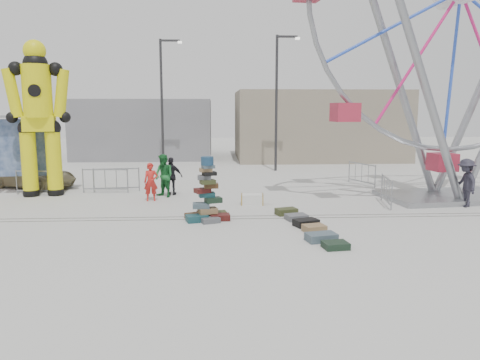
{
  "coord_description": "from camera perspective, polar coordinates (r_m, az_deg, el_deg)",
  "views": [
    {
      "loc": [
        -0.69,
        -15.06,
        3.78
      ],
      "look_at": [
        0.2,
        1.36,
        1.24
      ],
      "focal_mm": 35.0,
      "sensor_mm": 36.0,
      "label": 1
    }
  ],
  "objects": [
    {
      "name": "row_case_2",
      "position": [
        15.29,
        8.05,
        -5.17
      ],
      "size": [
        0.9,
        0.74,
        0.23
      ],
      "primitive_type": "cube",
      "rotation": [
        0.0,
        0.0,
        0.38
      ],
      "color": "black",
      "rests_on": "ground"
    },
    {
      "name": "suitcase_tower",
      "position": [
        15.92,
        -4.02,
        -2.73
      ],
      "size": [
        1.58,
        1.39,
        2.17
      ],
      "rotation": [
        0.0,
        0.0,
        0.21
      ],
      "color": "#19464D",
      "rests_on": "ground"
    },
    {
      "name": "pedestrian_grey",
      "position": [
        19.98,
        25.82,
        -0.3
      ],
      "size": [
        0.73,
        1.22,
        1.86
      ],
      "primitive_type": "imported",
      "rotation": [
        0.0,
        0.0,
        -1.54
      ],
      "color": "#25232F",
      "rests_on": "ground"
    },
    {
      "name": "row_case_3",
      "position": [
        14.64,
        9.04,
        -5.84
      ],
      "size": [
        0.77,
        0.66,
        0.22
      ],
      "primitive_type": "cube",
      "rotation": [
        0.0,
        0.0,
        0.26
      ],
      "color": "olive",
      "rests_on": "ground"
    },
    {
      "name": "barricade_wheel_back",
      "position": [
        23.86,
        14.61,
        0.72
      ],
      "size": [
        0.81,
        1.9,
        1.1
      ],
      "primitive_type": null,
      "rotation": [
        0.0,
        0.0,
        -1.2
      ],
      "color": "gray",
      "rests_on": "ground"
    },
    {
      "name": "lamp_post_right",
      "position": [
        28.33,
        4.65,
        10.18
      ],
      "size": [
        1.41,
        0.25,
        8.0
      ],
      "color": "#2D2D30",
      "rests_on": "ground"
    },
    {
      "name": "track_line_near",
      "position": [
        16.13,
        -0.56,
        -4.75
      ],
      "size": [
        40.0,
        0.04,
        0.01
      ],
      "primitive_type": "cube",
      "color": "#47443F",
      "rests_on": "ground"
    },
    {
      "name": "crash_test_dummy",
      "position": [
        21.75,
        -23.36,
        7.55
      ],
      "size": [
        2.71,
        1.19,
        6.79
      ],
      "rotation": [
        0.0,
        0.0,
        0.18
      ],
      "color": "black",
      "rests_on": "ground"
    },
    {
      "name": "building_left",
      "position": [
        37.47,
        -11.31,
        6.2
      ],
      "size": [
        10.0,
        8.0,
        4.4
      ],
      "primitive_type": "cube",
      "color": "gray",
      "rests_on": "ground"
    },
    {
      "name": "barricade_dummy_c",
      "position": [
        21.92,
        -14.82,
        0.02
      ],
      "size": [
        2.0,
        0.36,
        1.1
      ],
      "primitive_type": null,
      "rotation": [
        0.0,
        0.0,
        0.13
      ],
      "color": "gray",
      "rests_on": "ground"
    },
    {
      "name": "barricade_wheel_front",
      "position": [
        19.21,
        17.43,
        -1.3
      ],
      "size": [
        0.43,
        1.99,
        1.1
      ],
      "primitive_type": null,
      "rotation": [
        0.0,
        0.0,
        1.4
      ],
      "color": "gray",
      "rests_on": "ground"
    },
    {
      "name": "building_right",
      "position": [
        35.92,
        9.33,
        6.63
      ],
      "size": [
        12.0,
        8.0,
        5.0
      ],
      "primitive_type": "cube",
      "color": "gray",
      "rests_on": "ground"
    },
    {
      "name": "row_case_0",
      "position": [
        16.8,
        5.67,
        -3.85
      ],
      "size": [
        0.85,
        0.66,
        0.23
      ],
      "primitive_type": "cube",
      "rotation": [
        0.0,
        0.0,
        0.3
      ],
      "color": "#373D1E",
      "rests_on": "ground"
    },
    {
      "name": "lamp_post_left",
      "position": [
        30.24,
        -9.35,
        10.0
      ],
      "size": [
        1.41,
        0.25,
        8.0
      ],
      "color": "#2D2D30",
      "rests_on": "ground"
    },
    {
      "name": "parked_suv",
      "position": [
        24.39,
        -23.69,
        0.46
      ],
      "size": [
        4.46,
        3.47,
        1.13
      ],
      "primitive_type": "imported",
      "rotation": [
        0.0,
        0.0,
        1.11
      ],
      "color": "tan",
      "rests_on": "ground"
    },
    {
      "name": "ground",
      "position": [
        15.54,
        -0.46,
        -5.28
      ],
      "size": [
        90.0,
        90.0,
        0.0
      ],
      "primitive_type": "plane",
      "color": "#9E9E99",
      "rests_on": "ground"
    },
    {
      "name": "steamer_trunk",
      "position": [
        18.47,
        1.5,
        -2.38
      ],
      "size": [
        0.9,
        0.56,
        0.4
      ],
      "primitive_type": "cube",
      "rotation": [
        0.0,
        0.0,
        -0.07
      ],
      "color": "silver",
      "rests_on": "ground"
    },
    {
      "name": "barricade_dummy_a",
      "position": [
        22.27,
        -23.36,
        -0.28
      ],
      "size": [
        1.99,
        0.38,
        1.1
      ],
      "primitive_type": null,
      "rotation": [
        0.0,
        0.0,
        -0.14
      ],
      "color": "gray",
      "rests_on": "ground"
    },
    {
      "name": "pedestrian_black",
      "position": [
        20.59,
        -8.36,
        0.45
      ],
      "size": [
        1.02,
        0.56,
        1.66
      ],
      "primitive_type": "imported",
      "rotation": [
        0.0,
        0.0,
        2.97
      ],
      "color": "black",
      "rests_on": "ground"
    },
    {
      "name": "row_case_5",
      "position": [
        13.06,
        11.57,
        -7.79
      ],
      "size": [
        0.74,
        0.62,
        0.19
      ],
      "primitive_type": "cube",
      "rotation": [
        0.0,
        0.0,
        0.14
      ],
      "color": "#192E1F",
      "rests_on": "ground"
    },
    {
      "name": "pedestrian_green",
      "position": [
        20.18,
        -9.27,
        0.52
      ],
      "size": [
        1.13,
        1.11,
        1.84
      ],
      "primitive_type": "imported",
      "rotation": [
        0.0,
        0.0,
        -0.72
      ],
      "color": "#19662B",
      "rests_on": "ground"
    },
    {
      "name": "row_case_4",
      "position": [
        13.67,
        9.88,
        -6.88
      ],
      "size": [
        0.95,
        0.7,
        0.24
      ],
      "primitive_type": "cube",
      "rotation": [
        0.0,
        0.0,
        0.22
      ],
      "color": "#475B66",
      "rests_on": "ground"
    },
    {
      "name": "row_case_1",
      "position": [
        16.07,
        6.9,
        -4.52
      ],
      "size": [
        0.82,
        0.7,
        0.2
      ],
      "primitive_type": "cube",
      "rotation": [
        0.0,
        0.0,
        0.26
      ],
      "color": "#595C61",
      "rests_on": "ground"
    },
    {
      "name": "ferris_wheel",
      "position": [
        21.39,
        25.13,
        17.33
      ],
      "size": [
        12.64,
        3.69,
        14.73
      ],
      "rotation": [
        0.0,
        0.0,
        0.11
      ],
      "color": "gray",
      "rests_on": "ground"
    },
    {
      "name": "pedestrian_red",
      "position": [
        19.45,
        -10.81,
        -0.23
      ],
      "size": [
        0.62,
        0.46,
        1.57
      ],
      "primitive_type": "imported",
      "rotation": [
        0.0,
        0.0,
        0.15
      ],
      "color": "red",
      "rests_on": "ground"
    },
    {
      "name": "track_line_far",
      "position": [
        16.51,
        -0.62,
        -4.43
      ],
      "size": [
        40.0,
        0.04,
        0.01
      ],
      "primitive_type": "cube",
      "color": "#47443F",
      "rests_on": "ground"
    },
    {
      "name": "barricade_dummy_b",
      "position": [
        21.79,
        -16.1,
        -0.08
      ],
      "size": [
        2.0,
        0.23,
        1.1
      ],
      "primitive_type": null,
      "rotation": [
        0.0,
        0.0,
        -0.06
      ],
      "color": "gray",
      "rests_on": "ground"
    }
  ]
}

